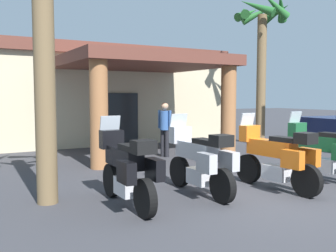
{
  "coord_description": "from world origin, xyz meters",
  "views": [
    {
      "loc": [
        -5.65,
        -5.58,
        2.01
      ],
      "look_at": [
        -0.71,
        3.27,
        1.2
      ],
      "focal_mm": 41.12,
      "sensor_mm": 36.0,
      "label": 1
    }
  ],
  "objects_px": {
    "motorcycle_silver": "(200,160)",
    "pedestrian": "(165,125)",
    "motorcycle_black": "(127,168)",
    "palm_tree_near_portico": "(262,36)",
    "motel_building": "(92,94)",
    "motorcycle_orange": "(277,157)",
    "motorcycle_green": "(325,151)"
  },
  "relations": [
    {
      "from": "motorcycle_silver",
      "to": "pedestrian",
      "type": "relative_size",
      "value": 1.24
    },
    {
      "from": "motorcycle_black",
      "to": "palm_tree_near_portico",
      "type": "relative_size",
      "value": 0.36
    },
    {
      "from": "motel_building",
      "to": "palm_tree_near_portico",
      "type": "xyz_separation_m",
      "value": [
        5.33,
        -5.39,
        2.34
      ]
    },
    {
      "from": "palm_tree_near_portico",
      "to": "motel_building",
      "type": "bearing_deg",
      "value": 134.67
    },
    {
      "from": "motorcycle_orange",
      "to": "motorcycle_silver",
      "type": "bearing_deg",
      "value": 68.05
    },
    {
      "from": "motel_building",
      "to": "motorcycle_green",
      "type": "distance_m",
      "value": 11.5
    },
    {
      "from": "motorcycle_silver",
      "to": "motorcycle_green",
      "type": "height_order",
      "value": "same"
    },
    {
      "from": "motel_building",
      "to": "motorcycle_silver",
      "type": "xyz_separation_m",
      "value": [
        -1.32,
        -10.86,
        -1.37
      ]
    },
    {
      "from": "motorcycle_orange",
      "to": "motorcycle_green",
      "type": "distance_m",
      "value": 1.63
    },
    {
      "from": "motel_building",
      "to": "motorcycle_green",
      "type": "height_order",
      "value": "motel_building"
    },
    {
      "from": "motorcycle_silver",
      "to": "motorcycle_green",
      "type": "xyz_separation_m",
      "value": [
        3.26,
        -0.39,
        0.0
      ]
    },
    {
      "from": "motel_building",
      "to": "palm_tree_near_portico",
      "type": "relative_size",
      "value": 1.84
    },
    {
      "from": "motorcycle_black",
      "to": "motorcycle_silver",
      "type": "bearing_deg",
      "value": -86.67
    },
    {
      "from": "motorcycle_silver",
      "to": "motorcycle_orange",
      "type": "distance_m",
      "value": 1.7
    },
    {
      "from": "motorcycle_black",
      "to": "motorcycle_green",
      "type": "bearing_deg",
      "value": -93.14
    },
    {
      "from": "motel_building",
      "to": "pedestrian",
      "type": "bearing_deg",
      "value": -87.12
    },
    {
      "from": "motorcycle_orange",
      "to": "palm_tree_near_portico",
      "type": "distance_m",
      "value": 8.62
    },
    {
      "from": "motel_building",
      "to": "motorcycle_silver",
      "type": "height_order",
      "value": "motel_building"
    },
    {
      "from": "motorcycle_silver",
      "to": "pedestrian",
      "type": "distance_m",
      "value": 4.88
    },
    {
      "from": "motorcycle_black",
      "to": "motorcycle_green",
      "type": "relative_size",
      "value": 1.0
    },
    {
      "from": "motorcycle_silver",
      "to": "palm_tree_near_portico",
      "type": "xyz_separation_m",
      "value": [
        6.65,
        5.47,
        3.71
      ]
    },
    {
      "from": "motel_building",
      "to": "motorcycle_black",
      "type": "xyz_separation_m",
      "value": [
        -2.95,
        -10.95,
        -1.37
      ]
    },
    {
      "from": "motorcycle_silver",
      "to": "motorcycle_black",
      "type": "bearing_deg",
      "value": 92.84
    },
    {
      "from": "pedestrian",
      "to": "motorcycle_black",
      "type": "bearing_deg",
      "value": -148.34
    },
    {
      "from": "motorcycle_black",
      "to": "pedestrian",
      "type": "distance_m",
      "value": 5.71
    },
    {
      "from": "motel_building",
      "to": "palm_tree_near_portico",
      "type": "distance_m",
      "value": 7.93
    },
    {
      "from": "motorcycle_orange",
      "to": "palm_tree_near_portico",
      "type": "xyz_separation_m",
      "value": [
        5.02,
        5.95,
        3.71
      ]
    },
    {
      "from": "motorcycle_black",
      "to": "pedestrian",
      "type": "height_order",
      "value": "pedestrian"
    },
    {
      "from": "motorcycle_black",
      "to": "motorcycle_silver",
      "type": "distance_m",
      "value": 1.63
    },
    {
      "from": "motorcycle_silver",
      "to": "palm_tree_near_portico",
      "type": "height_order",
      "value": "palm_tree_near_portico"
    },
    {
      "from": "motorcycle_black",
      "to": "palm_tree_near_portico",
      "type": "bearing_deg",
      "value": -55.66
    },
    {
      "from": "motorcycle_black",
      "to": "motel_building",
      "type": "bearing_deg",
      "value": -14.59
    }
  ]
}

